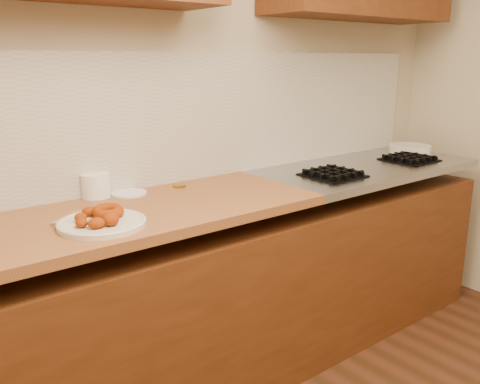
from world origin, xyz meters
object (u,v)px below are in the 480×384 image
donut_plate (102,224)px  ring_donut (108,212)px  plate_stack (410,149)px  plastic_tub (96,185)px

donut_plate → ring_donut: (0.04, 0.03, 0.03)m
ring_donut → plate_stack: (2.05, 0.14, -0.01)m
plastic_tub → plate_stack: plastic_tub is taller
plate_stack → plastic_tub: bearing=173.9°
ring_donut → plate_stack: bearing=3.8°
donut_plate → ring_donut: size_ratio=2.72×
ring_donut → plastic_tub: (0.10, 0.35, 0.01)m
donut_plate → plastic_tub: (0.14, 0.38, 0.04)m
plastic_tub → plate_stack: 1.96m
ring_donut → plastic_tub: 0.36m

